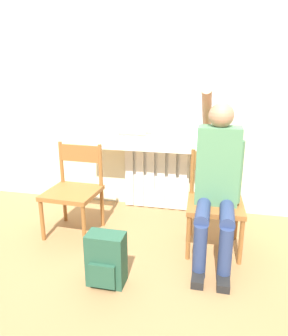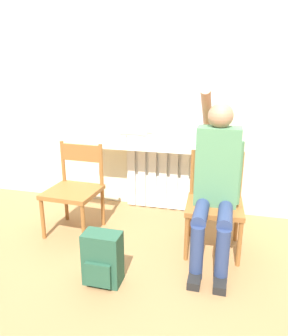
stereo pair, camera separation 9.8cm
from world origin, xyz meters
TOP-DOWN VIEW (x-y plane):
  - ground_plane at (0.00, 0.00)m, footprint 12.00×12.00m
  - wall_with_window at (0.00, 1.23)m, footprint 7.00×0.06m
  - radiator at (-0.00, 1.15)m, footprint 0.71×0.08m
  - windowsill at (0.00, 1.04)m, footprint 1.39×0.31m
  - window_glass at (0.00, 1.20)m, footprint 1.33×0.01m
  - chair_left at (-0.64, 0.43)m, footprint 0.48×0.48m
  - chair_right at (0.64, 0.43)m, footprint 0.48×0.48m
  - person at (0.64, 0.33)m, footprint 0.36×1.01m
  - cat at (-0.19, 0.99)m, footprint 0.51×0.11m
  - backpack at (-0.09, -0.27)m, footprint 0.27×0.19m

SIDE VIEW (x-z plane):
  - ground_plane at x=0.00m, z-range 0.00..0.00m
  - backpack at x=-0.09m, z-range 0.00..0.39m
  - radiator at x=0.00m, z-range 0.00..0.70m
  - chair_left at x=-0.64m, z-range 0.01..0.84m
  - chair_right at x=0.64m, z-range 0.01..0.84m
  - person at x=0.64m, z-range -0.01..1.36m
  - windowsill at x=0.00m, z-range 0.70..0.75m
  - cat at x=-0.19m, z-range 0.77..0.99m
  - window_glass at x=0.00m, z-range 0.75..1.92m
  - wall_with_window at x=0.00m, z-range 0.00..2.70m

